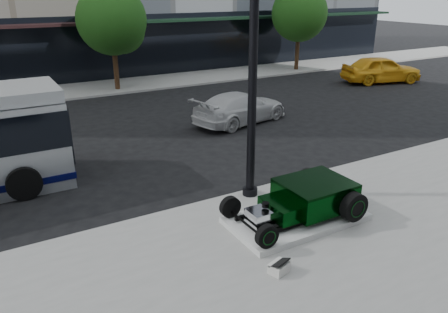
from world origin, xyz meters
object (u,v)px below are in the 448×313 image
yellow_taxi (381,69)px  lamppost (253,68)px  hot_rod (308,197)px  white_sedan (241,108)px

yellow_taxi → lamppost: bearing=137.7°
hot_rod → yellow_taxi: yellow_taxi is taller
white_sedan → yellow_taxi: bearing=-89.5°
white_sedan → yellow_taxi: (12.16, 3.01, 0.16)m
lamppost → yellow_taxi: lamppost is taller
white_sedan → yellow_taxi: size_ratio=0.95×
hot_rod → white_sedan: 8.90m
white_sedan → hot_rod: bearing=145.5°
hot_rod → lamppost: size_ratio=0.42×
lamppost → white_sedan: lamppost is taller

